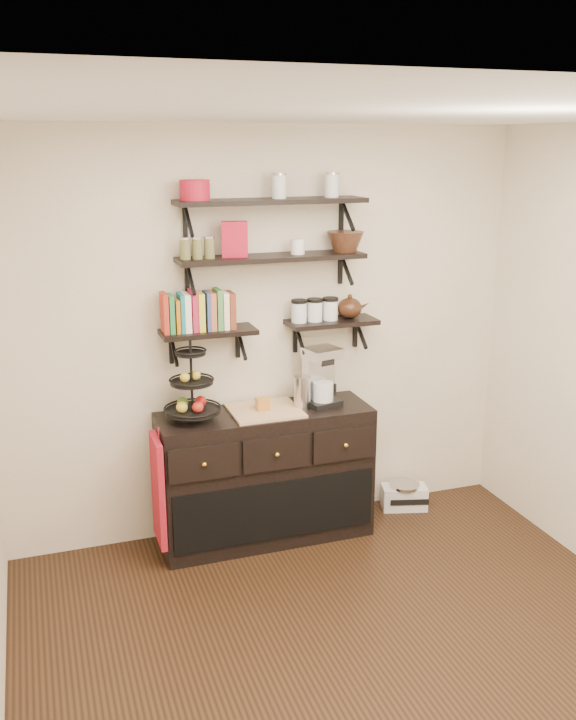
{
  "coord_description": "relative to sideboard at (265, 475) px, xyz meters",
  "views": [
    {
      "loc": [
        -1.46,
        -2.94,
        2.58
      ],
      "look_at": [
        -0.05,
        1.15,
        1.34
      ],
      "focal_mm": 38.0,
      "sensor_mm": 36.0,
      "label": 1
    }
  ],
  "objects": [
    {
      "name": "red_pot",
      "position": [
        -0.39,
        0.1,
        1.86
      ],
      "size": [
        0.18,
        0.18,
        0.12
      ],
      "primitive_type": "cylinder",
      "color": "#AB1329",
      "rests_on": "shelf_top"
    },
    {
      "name": "candle",
      "position": [
        -0.02,
        0.0,
        0.5
      ],
      "size": [
        0.08,
        0.08,
        0.08
      ],
      "primitive_type": "cube",
      "color": "#AC6A27",
      "rests_on": "sideboard"
    },
    {
      "name": "glass_canisters",
      "position": [
        0.39,
        0.12,
        1.06
      ],
      "size": [
        0.32,
        0.1,
        0.13
      ],
      "color": "silver",
      "rests_on": "shelf_low_right"
    },
    {
      "name": "sideboard",
      "position": [
        0.0,
        0.0,
        0.0
      ],
      "size": [
        1.4,
        0.5,
        0.92
      ],
      "color": "black",
      "rests_on": "floor"
    },
    {
      "name": "radio",
      "position": [
        1.08,
        0.06,
        -0.36
      ],
      "size": [
        0.35,
        0.27,
        0.19
      ],
      "rotation": [
        0.0,
        0.0,
        -0.27
      ],
      "color": "silver",
      "rests_on": "floor"
    },
    {
      "name": "shelf_low_right",
      "position": [
        0.51,
        0.12,
        0.98
      ],
      "size": [
        0.6,
        0.25,
        0.23
      ],
      "color": "black",
      "rests_on": "back_wall"
    },
    {
      "name": "shelf_low_left",
      "position": [
        -0.33,
        0.12,
        0.98
      ],
      "size": [
        0.6,
        0.25,
        0.23
      ],
      "color": "black",
      "rests_on": "back_wall"
    },
    {
      "name": "shelf_mid",
      "position": [
        0.09,
        0.1,
        1.43
      ],
      "size": [
        1.2,
        0.27,
        0.23
      ],
      "color": "black",
      "rests_on": "back_wall"
    },
    {
      "name": "ramekins",
      "position": [
        0.26,
        0.1,
        1.5
      ],
      "size": [
        0.09,
        0.09,
        0.1
      ],
      "primitive_type": "cylinder",
      "color": "white",
      "rests_on": "shelf_mid"
    },
    {
      "name": "floor",
      "position": [
        0.09,
        -1.51,
        -0.45
      ],
      "size": [
        3.5,
        3.5,
        0.0
      ],
      "primitive_type": "plane",
      "color": "black",
      "rests_on": "ground"
    },
    {
      "name": "walnut_bowl",
      "position": [
        0.59,
        0.1,
        1.51
      ],
      "size": [
        0.24,
        0.24,
        0.13
      ],
      "primitive_type": null,
      "color": "black",
      "rests_on": "shelf_mid"
    },
    {
      "name": "coffee_maker",
      "position": [
        0.4,
        0.03,
        0.63
      ],
      "size": [
        0.25,
        0.25,
        0.39
      ],
      "rotation": [
        0.0,
        0.0,
        0.24
      ],
      "color": "black",
      "rests_on": "sideboard"
    },
    {
      "name": "teapot",
      "position": [
        0.63,
        0.12,
        1.08
      ],
      "size": [
        0.25,
        0.21,
        0.16
      ],
      "primitive_type": null,
      "rotation": [
        0.0,
        0.0,
        0.24
      ],
      "color": "#321B0F",
      "rests_on": "shelf_low_right"
    },
    {
      "name": "thermal_carafe",
      "position": [
        0.25,
        -0.02,
        0.56
      ],
      "size": [
        0.11,
        0.11,
        0.22
      ],
      "primitive_type": "cylinder",
      "color": "silver",
      "rests_on": "sideboard"
    },
    {
      "name": "ceiling",
      "position": [
        0.09,
        -1.51,
        2.25
      ],
      "size": [
        3.5,
        3.5,
        0.02
      ],
      "primitive_type": "cube",
      "color": "white",
      "rests_on": "back_wall"
    },
    {
      "name": "shelf_top",
      "position": [
        0.09,
        0.1,
        1.78
      ],
      "size": [
        1.2,
        0.27,
        0.23
      ],
      "color": "black",
      "rests_on": "back_wall"
    },
    {
      "name": "fruit_stand",
      "position": [
        -0.47,
        0.0,
        0.63
      ],
      "size": [
        0.35,
        0.35,
        0.52
      ],
      "rotation": [
        0.0,
        0.0,
        -0.34
      ],
      "color": "black",
      "rests_on": "sideboard"
    },
    {
      "name": "cookbooks",
      "position": [
        -0.39,
        0.12,
        1.11
      ],
      "size": [
        0.43,
        0.15,
        0.26
      ],
      "color": "#AC2C1C",
      "rests_on": "shelf_low_left"
    },
    {
      "name": "recipe_box",
      "position": [
        -0.15,
        0.1,
        1.56
      ],
      "size": [
        0.17,
        0.09,
        0.22
      ],
      "primitive_type": "cube",
      "rotation": [
        0.0,
        0.0,
        -0.23
      ],
      "color": "#AB1329",
      "rests_on": "shelf_mid"
    },
    {
      "name": "back_wall",
      "position": [
        0.09,
        0.24,
        0.9
      ],
      "size": [
        3.5,
        0.02,
        2.7
      ],
      "primitive_type": "cube",
      "color": "#EEE1CA",
      "rests_on": "ground"
    },
    {
      "name": "apron",
      "position": [
        -0.73,
        -0.1,
        0.05
      ],
      "size": [
        0.04,
        0.3,
        0.7
      ],
      "primitive_type": "cube",
      "color": "maroon",
      "rests_on": "sideboard"
    }
  ]
}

